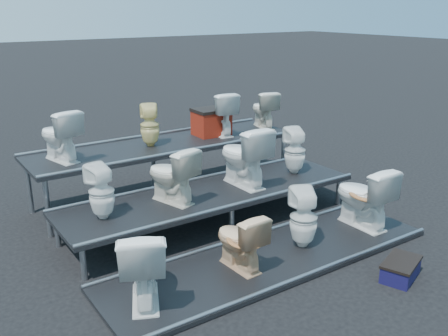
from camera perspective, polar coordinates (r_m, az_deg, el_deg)
ground at (r=6.99m, az=-1.40°, el=-6.31°), size 80.00×80.00×0.00m
tier_front at (r=6.04m, az=5.40°, el=-10.24°), size 4.20×1.20×0.06m
tier_mid at (r=6.90m, az=-1.41°, el=-4.57°), size 4.20×1.20×0.46m
tier_back at (r=7.89m, az=-6.54°, el=-0.19°), size 4.20×1.20×0.86m
toilet_0 at (r=5.06m, az=-9.28°, el=-10.75°), size 0.75×0.92×0.81m
toilet_1 at (r=5.61m, az=1.79°, el=-8.25°), size 0.41×0.68×0.67m
toilet_2 at (r=6.16m, az=9.08°, el=-5.62°), size 0.45×0.45×0.75m
toilet_3 at (r=6.87m, az=15.63°, el=-3.12°), size 0.48×0.83×0.84m
toilet_4 at (r=6.06m, az=-13.84°, el=-2.65°), size 0.35×0.36×0.67m
toilet_5 at (r=6.40m, az=-6.03°, el=-0.78°), size 0.59×0.80×0.73m
toilet_6 at (r=6.96m, az=2.22°, el=1.40°), size 0.49×0.85×0.86m
toilet_7 at (r=7.57m, az=8.11°, el=1.98°), size 0.40×0.40×0.70m
toilet_8 at (r=7.11m, az=-18.30°, el=3.57°), size 0.54×0.77×0.71m
toilet_9 at (r=7.58m, az=-8.48°, el=4.85°), size 0.38×0.38×0.64m
toilet_10 at (r=8.17m, az=-0.54°, el=6.26°), size 0.46×0.73×0.71m
toilet_11 at (r=8.71m, az=4.56°, el=6.72°), size 0.51×0.70×0.64m
red_crate at (r=8.19m, az=-1.45°, el=5.14°), size 0.55×0.45×0.39m
step_stool at (r=5.97m, az=19.52°, el=-10.96°), size 0.58×0.47×0.18m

